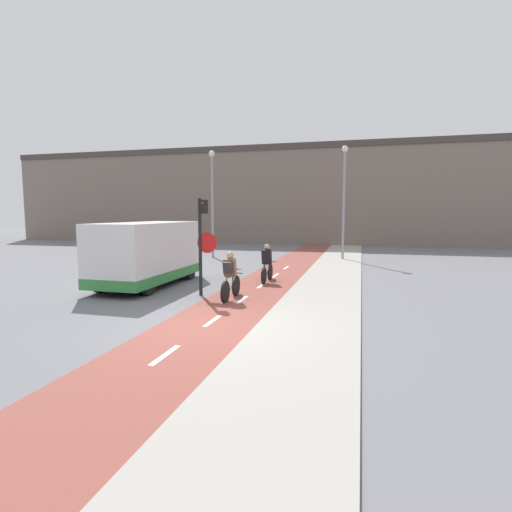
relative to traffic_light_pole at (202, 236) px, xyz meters
The scene contains 10 objects.
ground_plane 4.16m from the traffic_light_pole, 67.01° to the right, with size 120.00×120.00×0.00m, color slate.
bike_lane 4.15m from the traffic_light_pole, 66.98° to the right, with size 2.33×60.00×0.02m.
sidewalk_strip 5.44m from the traffic_light_pole, 41.70° to the right, with size 2.40×60.00×0.05m.
building_row_background 24.40m from the traffic_light_pole, 86.61° to the left, with size 60.00×5.20×8.51m.
traffic_light_pole is the anchor object (origin of this frame).
street_lamp_far 11.57m from the traffic_light_pole, 109.34° to the left, with size 0.36×0.36×6.37m.
street_lamp_sidewalk 12.33m from the traffic_light_pole, 71.12° to the left, with size 0.36×0.36×6.46m.
cyclist_near 1.68m from the traffic_light_pole, 20.60° to the right, with size 0.46×1.74×1.51m.
cyclist_far 3.53m from the traffic_light_pole, 63.98° to the left, with size 0.46×1.72×1.50m.
van 3.03m from the traffic_light_pole, 155.59° to the left, with size 2.05×5.11×2.34m.
Camera 1 is at (3.51, -8.58, 2.68)m, focal length 28.00 mm.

